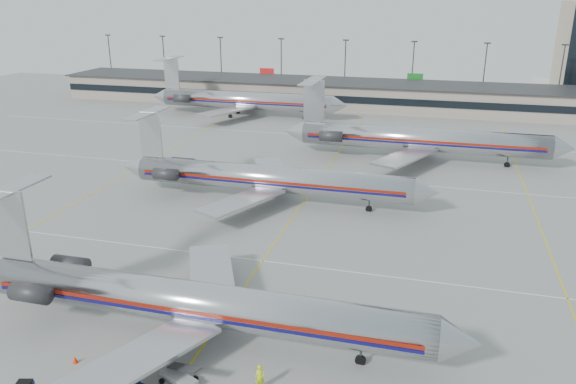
% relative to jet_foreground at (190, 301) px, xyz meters
% --- Properties ---
extents(ground, '(260.00, 260.00, 0.00)m').
position_rel_jet_foreground_xyz_m(ground, '(1.39, 4.84, -3.33)').
color(ground, gray).
rests_on(ground, ground).
extents(apron_markings, '(160.00, 0.15, 0.02)m').
position_rel_jet_foreground_xyz_m(apron_markings, '(1.39, 14.84, -3.32)').
color(apron_markings, silver).
rests_on(apron_markings, ground).
extents(terminal, '(162.00, 17.00, 6.25)m').
position_rel_jet_foreground_xyz_m(terminal, '(1.39, 102.82, -0.17)').
color(terminal, gray).
rests_on(terminal, ground).
extents(light_mast_row, '(163.60, 0.40, 15.28)m').
position_rel_jet_foreground_xyz_m(light_mast_row, '(1.39, 116.84, 5.25)').
color(light_mast_row, '#38383D').
rests_on(light_mast_row, ground).
extents(jet_foreground, '(43.88, 25.84, 11.49)m').
position_rel_jet_foreground_xyz_m(jet_foreground, '(0.00, 0.00, 0.00)').
color(jet_foreground, '#BABABF').
rests_on(jet_foreground, ground).
extents(jet_second_row, '(44.55, 26.24, 11.66)m').
position_rel_jet_foreground_xyz_m(jet_second_row, '(-3.84, 32.29, 0.05)').
color(jet_second_row, '#BABABF').
rests_on(jet_second_row, ground).
extents(jet_third_row, '(47.95, 29.50, 13.11)m').
position_rel_jet_foreground_xyz_m(jet_third_row, '(14.76, 58.04, 0.47)').
color(jet_third_row, '#BABABF').
rests_on(jet_third_row, ground).
extents(jet_back_row, '(47.37, 29.14, 12.95)m').
position_rel_jet_foreground_xyz_m(jet_back_row, '(-25.77, 84.77, 0.43)').
color(jet_back_row, '#BABABF').
rests_on(jet_back_row, ground).
extents(belt_loader, '(3.79, 2.33, 1.95)m').
position_rel_jet_foreground_xyz_m(belt_loader, '(1.55, -5.70, -2.81)').
color(belt_loader, '#9D9D9D').
rests_on(belt_loader, ground).
extents(ramp_worker_near, '(0.82, 0.65, 1.95)m').
position_rel_jet_foreground_xyz_m(ramp_worker_near, '(7.47, -4.77, -2.36)').
color(ramp_worker_near, '#CFE715').
rests_on(ramp_worker_near, ground).
extents(cone_left, '(0.57, 0.57, 0.60)m').
position_rel_jet_foreground_xyz_m(cone_left, '(-7.29, -5.69, -3.03)').
color(cone_left, '#FB3008').
rests_on(cone_left, ground).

